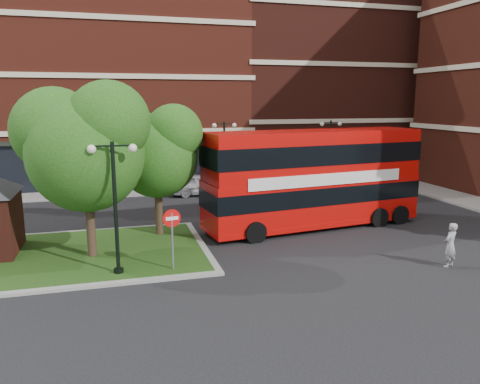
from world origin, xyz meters
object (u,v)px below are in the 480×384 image
object	(u,v)px
car_silver	(200,184)
car_white	(233,179)
bus	(314,172)
woman	(450,245)

from	to	relation	value
car_silver	car_white	world-z (taller)	car_silver
bus	car_silver	distance (m)	10.81
car_silver	car_white	bearing A→B (deg)	-63.04
bus	woman	size ratio (longest dim) A/B	6.57
bus	woman	bearing A→B (deg)	-76.53
woman	car_white	world-z (taller)	woman
woman	car_silver	distance (m)	18.01
bus	car_white	bearing A→B (deg)	88.59
bus	car_white	distance (m)	11.58
bus	car_white	world-z (taller)	bus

